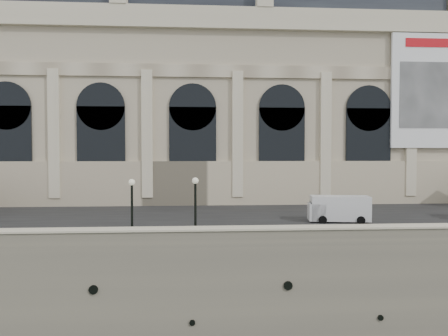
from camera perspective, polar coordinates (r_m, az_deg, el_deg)
The scene contains 7 objects.
quay at distance 62.53m, azimuth -0.36°, elevation -6.21°, with size 160.00×70.00×6.00m, color gray.
street at distance 41.37m, azimuth 1.47°, elevation -6.20°, with size 160.00×24.00×0.06m, color #2D2D2D.
parapet at distance 28.15m, azimuth 4.08°, elevation -8.89°, with size 160.00×1.40×1.21m.
museum at distance 58.19m, azimuth -6.07°, elevation 9.68°, with size 69.00×18.70×29.10m.
van_c at distance 38.49m, azimuth 14.42°, elevation -5.19°, with size 5.30×2.69×2.26m.
lamp_left at distance 29.38m, azimuth -11.93°, elevation -5.54°, with size 0.43×0.43×4.21m.
lamp_right at distance 29.41m, azimuth -3.76°, elevation -5.43°, with size 0.44×0.44×4.28m.
Camera 1 is at (-3.87, -26.77, 11.93)m, focal length 35.00 mm.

